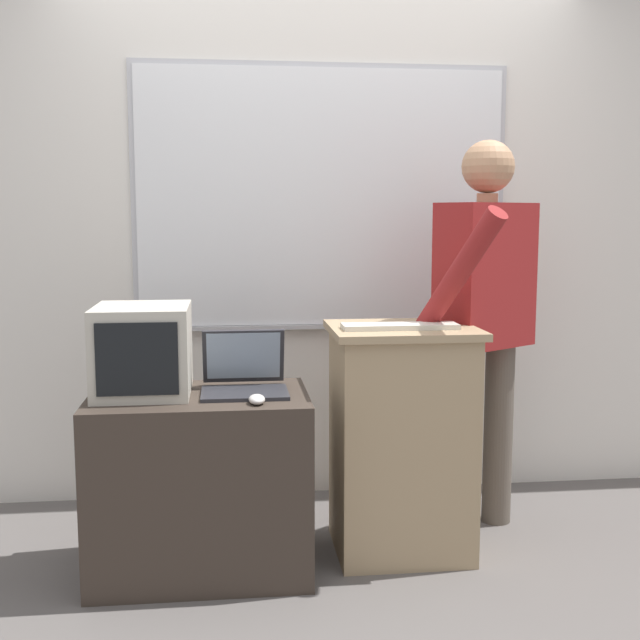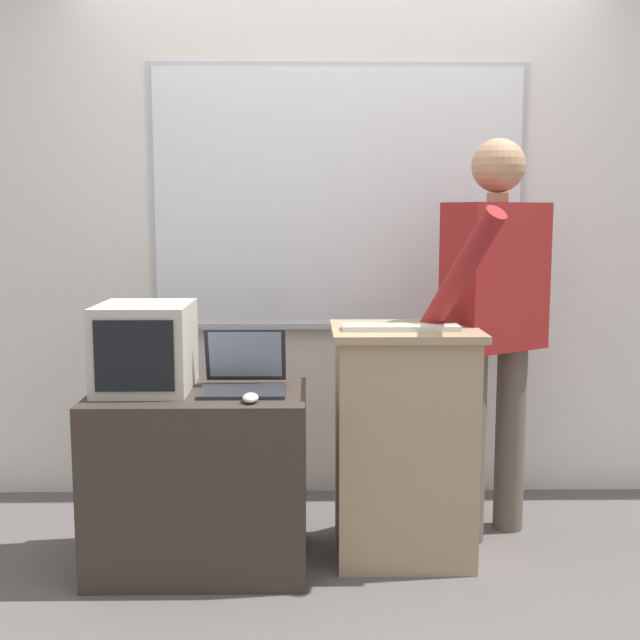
# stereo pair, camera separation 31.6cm
# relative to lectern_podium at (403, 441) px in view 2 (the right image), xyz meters

# --- Properties ---
(ground_plane) EXTENTS (30.00, 30.00, 0.00)m
(ground_plane) POSITION_rel_lectern_podium_xyz_m (-0.25, -0.35, -0.47)
(ground_plane) COLOR #5B5654
(back_wall) EXTENTS (6.40, 0.17, 2.61)m
(back_wall) POSITION_rel_lectern_podium_xyz_m (-0.25, 0.80, 0.84)
(back_wall) COLOR silver
(back_wall) RESTS_ON ground_plane
(lectern_podium) EXTENTS (0.59, 0.50, 0.94)m
(lectern_podium) POSITION_rel_lectern_podium_xyz_m (0.00, 0.00, 0.00)
(lectern_podium) COLOR tan
(lectern_podium) RESTS_ON ground_plane
(side_desk) EXTENTS (0.84, 0.55, 0.70)m
(side_desk) POSITION_rel_lectern_podium_xyz_m (-0.82, -0.09, -0.12)
(side_desk) COLOR #382D26
(side_desk) RESTS_ON ground_plane
(person_presenter) EXTENTS (0.60, 0.72, 1.70)m
(person_presenter) POSITION_rel_lectern_podium_xyz_m (0.40, 0.18, 0.52)
(person_presenter) COLOR brown
(person_presenter) RESTS_ON ground_plane
(laptop) EXTENTS (0.33, 0.32, 0.24)m
(laptop) POSITION_rel_lectern_podium_xyz_m (-0.64, -0.04, 0.29)
(laptop) COLOR #28282D
(laptop) RESTS_ON side_desk
(wireless_keyboard) EXTENTS (0.46, 0.13, 0.02)m
(wireless_keyboard) POSITION_rel_lectern_podium_xyz_m (-0.02, -0.06, 0.48)
(wireless_keyboard) COLOR beige
(wireless_keyboard) RESTS_ON lectern_podium
(computer_mouse_by_laptop) EXTENTS (0.06, 0.10, 0.03)m
(computer_mouse_by_laptop) POSITION_rel_lectern_podium_xyz_m (-0.60, -0.27, 0.25)
(computer_mouse_by_laptop) COLOR silver
(computer_mouse_by_laptop) RESTS_ON side_desk
(crt_monitor) EXTENTS (0.36, 0.42, 0.34)m
(crt_monitor) POSITION_rel_lectern_podium_xyz_m (-1.03, -0.04, 0.40)
(crt_monitor) COLOR #BCB7A8
(crt_monitor) RESTS_ON side_desk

